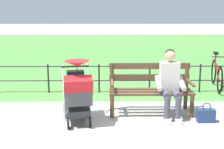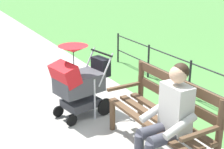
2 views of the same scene
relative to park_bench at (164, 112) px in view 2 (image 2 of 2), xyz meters
The scene contains 5 objects.
ground_plane 0.69m from the park_bench, 14.80° to the left, with size 60.00×60.00×0.00m, color #ADA89E.
park_bench is the anchor object (origin of this frame).
person_on_bench 0.43m from the park_bench, 146.82° to the left, with size 0.53×0.74×1.28m.
stroller 1.48m from the park_bench, 21.93° to the left, with size 0.64×0.95×1.15m.
park_fence 1.47m from the park_bench, 72.75° to the right, with size 6.14×0.04×0.70m.
Camera 2 is at (-3.28, 2.26, 2.34)m, focal length 51.81 mm.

